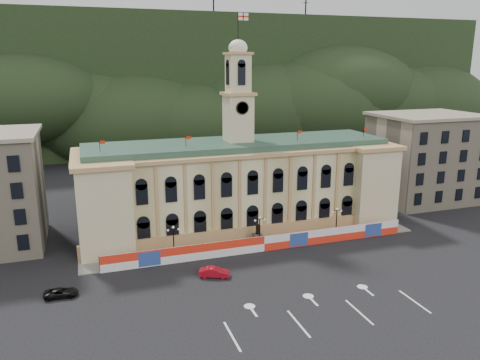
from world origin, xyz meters
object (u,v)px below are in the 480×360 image
object	(u,v)px
red_sedan	(214,272)
lamp_center	(260,229)
statue	(257,237)
black_suv	(61,293)

from	to	relation	value
red_sedan	lamp_center	bearing A→B (deg)	-27.27
lamp_center	red_sedan	bearing A→B (deg)	-139.92
statue	lamp_center	size ratio (longest dim) A/B	0.72
statue	lamp_center	bearing A→B (deg)	-90.00
statue	red_sedan	size ratio (longest dim) A/B	0.83
statue	lamp_center	world-z (taller)	lamp_center
statue	red_sedan	world-z (taller)	statue
black_suv	red_sedan	bearing A→B (deg)	-88.52
lamp_center	red_sedan	size ratio (longest dim) A/B	1.14
black_suv	statue	bearing A→B (deg)	-70.46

